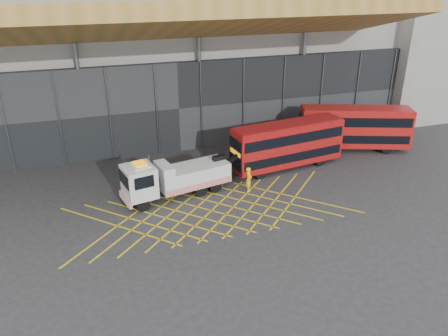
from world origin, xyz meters
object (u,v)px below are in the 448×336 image
object	(u,v)px
worker	(249,179)
recovery_truck	(173,178)
bus_towed	(287,143)
bus_second	(355,127)

from	to	relation	value
worker	recovery_truck	bearing A→B (deg)	98.56
recovery_truck	bus_towed	xyz separation A→B (m)	(10.01, 2.10, 0.66)
bus_second	worker	distance (m)	12.96
bus_towed	worker	size ratio (longest dim) A/B	5.23
worker	bus_towed	bearing A→B (deg)	-40.25
recovery_truck	bus_second	xyz separation A→B (m)	(17.55, 3.91, 0.70)
recovery_truck	bus_towed	size ratio (longest dim) A/B	0.96
recovery_truck	worker	size ratio (longest dim) A/B	5.00
recovery_truck	worker	world-z (taller)	recovery_truck
recovery_truck	worker	xyz separation A→B (m)	(5.55, -0.80, -0.57)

